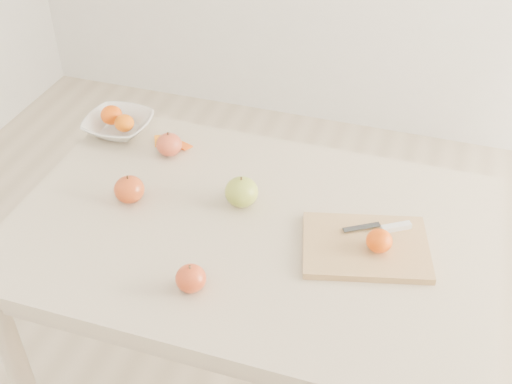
% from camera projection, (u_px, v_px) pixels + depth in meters
% --- Properties ---
extents(table, '(1.20, 0.80, 0.75)m').
position_uv_depth(table, '(250.00, 254.00, 1.66)').
color(table, beige).
rests_on(table, ground).
extents(cutting_board, '(0.34, 0.29, 0.02)m').
position_uv_depth(cutting_board, '(366.00, 247.00, 1.53)').
color(cutting_board, tan).
rests_on(cutting_board, table).
extents(board_tangerine, '(0.06, 0.06, 0.05)m').
position_uv_depth(board_tangerine, '(379.00, 241.00, 1.49)').
color(board_tangerine, '#D45307').
rests_on(board_tangerine, cutting_board).
extents(fruit_bowl, '(0.20, 0.20, 0.05)m').
position_uv_depth(fruit_bowl, '(118.00, 125.00, 1.93)').
color(fruit_bowl, silver).
rests_on(fruit_bowl, table).
extents(bowl_tangerine_near, '(0.07, 0.07, 0.06)m').
position_uv_depth(bowl_tangerine_near, '(111.00, 115.00, 1.93)').
color(bowl_tangerine_near, '#CE5D07').
rests_on(bowl_tangerine_near, fruit_bowl).
extents(bowl_tangerine_far, '(0.06, 0.06, 0.05)m').
position_uv_depth(bowl_tangerine_far, '(124.00, 123.00, 1.90)').
color(bowl_tangerine_far, '#D35607').
rests_on(bowl_tangerine_far, fruit_bowl).
extents(orange_peel_a, '(0.07, 0.07, 0.01)m').
position_uv_depth(orange_peel_a, '(165.00, 142.00, 1.90)').
color(orange_peel_a, orange).
rests_on(orange_peel_a, table).
extents(orange_peel_b, '(0.05, 0.05, 0.01)m').
position_uv_depth(orange_peel_b, '(183.00, 146.00, 1.88)').
color(orange_peel_b, '#E45510').
rests_on(orange_peel_b, table).
extents(paring_knife, '(0.16, 0.09, 0.01)m').
position_uv_depth(paring_knife, '(390.00, 227.00, 1.56)').
color(paring_knife, silver).
rests_on(paring_knife, cutting_board).
extents(apple_green, '(0.09, 0.09, 0.08)m').
position_uv_depth(apple_green, '(241.00, 192.00, 1.65)').
color(apple_green, olive).
rests_on(apple_green, table).
extents(apple_red_d, '(0.08, 0.08, 0.07)m').
position_uv_depth(apple_red_d, '(129.00, 189.00, 1.66)').
color(apple_red_d, maroon).
rests_on(apple_red_d, table).
extents(apple_red_a, '(0.07, 0.07, 0.07)m').
position_uv_depth(apple_red_a, '(169.00, 145.00, 1.83)').
color(apple_red_a, maroon).
rests_on(apple_red_a, table).
extents(apple_red_e, '(0.07, 0.07, 0.06)m').
position_uv_depth(apple_red_e, '(191.00, 278.00, 1.42)').
color(apple_red_e, '#A31F12').
rests_on(apple_red_e, table).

